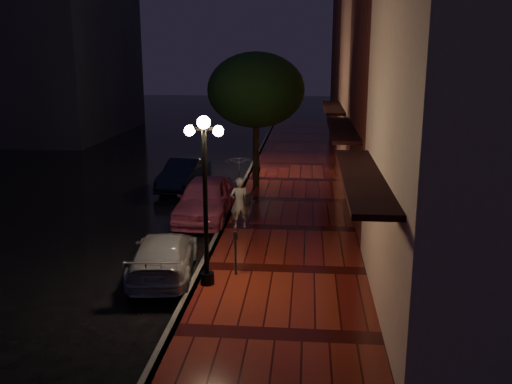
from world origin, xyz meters
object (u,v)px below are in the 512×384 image
at_px(streetlamp_near, 205,191).
at_px(woman_with_umbrella, 239,181).
at_px(streetlamp_far, 256,122).
at_px(navy_car, 184,174).
at_px(parking_meter, 235,249).
at_px(pink_car, 205,199).
at_px(silver_car, 164,255).
at_px(street_tree, 256,92).

relative_size(streetlamp_near, woman_with_umbrella, 1.77).
relative_size(streetlamp_far, woman_with_umbrella, 1.77).
bearing_deg(navy_car, parking_meter, -64.37).
xyz_separation_m(streetlamp_near, streetlamp_far, (0.00, 14.00, 0.00)).
height_order(pink_car, silver_car, pink_car).
bearing_deg(streetlamp_far, pink_car, -98.46).
distance_m(navy_car, woman_with_umbrella, 6.81).
bearing_deg(parking_meter, woman_with_umbrella, 82.06).
bearing_deg(parking_meter, street_tree, 78.79).
bearing_deg(parking_meter, navy_car, 96.09).
relative_size(streetlamp_far, parking_meter, 3.60).
bearing_deg(streetlamp_far, woman_with_umbrella, -88.41).
relative_size(streetlamp_far, street_tree, 0.74).
relative_size(street_tree, silver_car, 1.43).
bearing_deg(streetlamp_far, parking_meter, -87.20).
distance_m(street_tree, pink_car, 6.08).
bearing_deg(streetlamp_near, navy_car, 105.15).
distance_m(pink_car, woman_with_umbrella, 2.19).
height_order(woman_with_umbrella, parking_meter, woman_with_umbrella).
bearing_deg(silver_car, streetlamp_far, -102.74).
distance_m(streetlamp_near, street_tree, 11.12).
distance_m(silver_car, parking_meter, 2.01).
bearing_deg(woman_with_umbrella, silver_car, 46.88).
bearing_deg(navy_car, pink_car, -62.77).
bearing_deg(street_tree, navy_car, -176.17).
bearing_deg(pink_car, street_tree, 73.98).
bearing_deg(street_tree, streetlamp_far, 94.91).
relative_size(navy_car, parking_meter, 3.36).
bearing_deg(streetlamp_far, silver_car, -95.78).
xyz_separation_m(streetlamp_far, parking_meter, (0.65, -13.31, -1.73)).
bearing_deg(woman_with_umbrella, navy_car, -83.49).
distance_m(streetlamp_near, streetlamp_far, 14.00).
distance_m(streetlamp_far, silver_car, 13.40).
bearing_deg(navy_car, silver_car, -74.80).
relative_size(pink_car, parking_meter, 3.77).
bearing_deg(parking_meter, pink_car, 94.74).
bearing_deg(woman_with_umbrella, streetlamp_near, 65.37).
xyz_separation_m(streetlamp_far, pink_car, (-1.16, -7.79, -1.83)).
height_order(streetlamp_near, street_tree, street_tree).
relative_size(navy_car, woman_with_umbrella, 1.65).
relative_size(streetlamp_near, streetlamp_far, 1.00).
distance_m(streetlamp_near, navy_car, 11.33).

